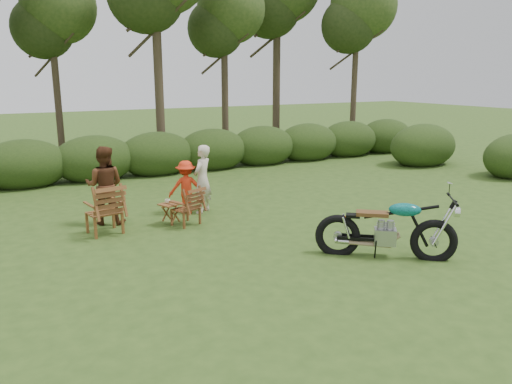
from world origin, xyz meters
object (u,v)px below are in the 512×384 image
lawn_chair_left (106,233)px  cup (168,201)px  side_table (171,214)px  lawn_chair_right (186,225)px  adult_a (203,212)px  adult_b (107,223)px  child (187,213)px  motorcycle (384,256)px

lawn_chair_left → cup: 1.46m
lawn_chair_left → side_table: size_ratio=2.21×
lawn_chair_right → side_table: size_ratio=1.81×
adult_a → lawn_chair_right: bearing=7.0°
adult_b → child: 1.85m
motorcycle → child: 4.91m
motorcycle → side_table: motorcycle is taller
lawn_chair_left → motorcycle: bearing=128.4°
adult_b → lawn_chair_right: bearing=174.7°
motorcycle → adult_b: adult_b is taller
lawn_chair_right → cup: cup is taller
lawn_chair_right → child: child is taller
side_table → lawn_chair_left: bearing=177.8°
motorcycle → lawn_chair_left: 5.61m
side_table → adult_a: size_ratio=0.29×
adult_b → motorcycle: bearing=158.1°
side_table → cup: 0.29m
lawn_chair_left → child: bearing=-171.4°
lawn_chair_left → side_table: lawn_chair_left is taller
side_table → adult_b: 1.45m
side_table → adult_a: adult_a is taller
adult_a → adult_b: size_ratio=0.94×
lawn_chair_right → adult_b: 1.76m
lawn_chair_right → side_table: (-0.28, 0.18, 0.24)m
lawn_chair_right → motorcycle: bearing=102.8°
lawn_chair_right → adult_a: bearing=-155.2°
motorcycle → adult_a: size_ratio=1.45×
lawn_chair_left → lawn_chair_right: bearing=163.2°
lawn_chair_left → cup: size_ratio=9.16×
lawn_chair_right → cup: (-0.32, 0.23, 0.52)m
side_table → child: (0.63, 0.69, -0.24)m
child → motorcycle: bearing=128.5°
cup → adult_b: 1.47m
lawn_chair_right → adult_a: 1.05m
side_table → motorcycle: bearing=-54.1°
side_table → adult_a: bearing=30.0°
side_table → adult_b: (-1.21, 0.76, -0.24)m
cup → adult_a: (1.05, 0.53, -0.52)m
lawn_chair_left → child: 2.14m
motorcycle → cup: size_ratio=20.42×
side_table → child: size_ratio=0.38×
adult_b → child: size_ratio=1.36×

